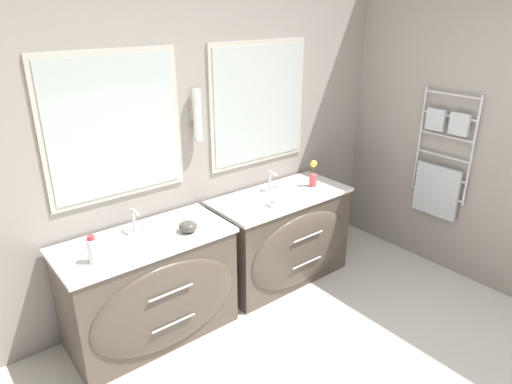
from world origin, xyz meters
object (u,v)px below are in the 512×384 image
Objects in this scene: vanity_left at (152,289)px; amenity_bowl at (188,226)px; toiletry_bottle at (93,250)px; flower_vase at (313,175)px; vanity_right at (283,237)px.

vanity_left is 0.51m from amenity_bowl.
toiletry_bottle reaches higher than amenity_bowl.
flower_vase reaches higher than amenity_bowl.
amenity_bowl is (0.28, -0.06, 0.42)m from vanity_left.
toiletry_bottle reaches higher than vanity_right.
flower_vase is at bearing 2.04° from toiletry_bottle.
vanity_left is at bearing 8.55° from toiletry_bottle.
vanity_left is 9.09× the size of amenity_bowl.
flower_vase is (1.92, 0.07, 0.02)m from toiletry_bottle.
toiletry_bottle is at bearing -178.00° from vanity_right.
amenity_bowl reaches higher than vanity_right.
flower_vase is at bearing 2.19° from vanity_right.
amenity_bowl is 1.28m from flower_vase.
flower_vase reaches higher than vanity_right.
toiletry_bottle is 1.38× the size of amenity_bowl.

